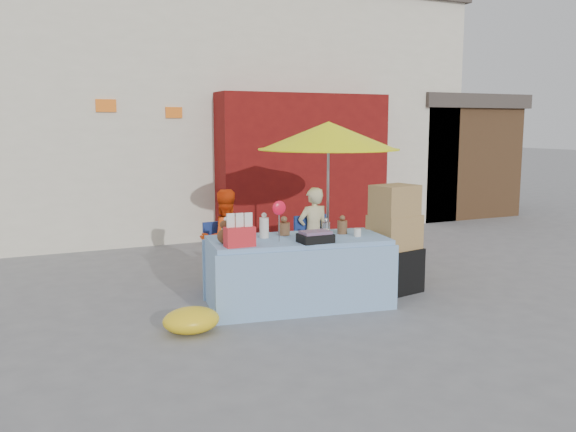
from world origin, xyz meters
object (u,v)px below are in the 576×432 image
vendor_beige (313,233)px  chair_right (318,262)px  market_table (297,271)px  vendor_orange (224,239)px  umbrella (328,136)px  box_stack (394,243)px  chair_left (228,271)px

vendor_beige → chair_right: bearing=86.9°
market_table → chair_right: (0.73, 0.90, -0.15)m
chair_right → vendor_beige: size_ratio=0.69×
chair_right → vendor_orange: (-1.25, 0.13, 0.37)m
vendor_orange → vendor_beige: bearing=177.2°
vendor_orange → umbrella: umbrella is taller
market_table → vendor_beige: size_ratio=1.75×
vendor_beige → umbrella: (0.30, 0.15, 1.28)m
market_table → vendor_orange: vendor_orange is taller
market_table → box_stack: bearing=9.6°
chair_right → vendor_orange: bearing=171.1°
vendor_orange → chair_right: bearing=171.1°
chair_left → chair_right: 1.25m
chair_right → box_stack: size_ratio=0.64×
chair_left → umbrella: 2.27m
chair_right → box_stack: (0.60, -0.88, 0.36)m
chair_left → box_stack: box_stack is taller
market_table → chair_left: (-0.52, 0.90, -0.15)m
vendor_beige → box_stack: size_ratio=0.93×
vendor_beige → chair_left: bearing=3.3°
chair_left → chair_right: size_ratio=1.00×
umbrella → box_stack: 1.75m
vendor_orange → umbrella: size_ratio=0.60×
vendor_beige → umbrella: umbrella is taller
chair_left → box_stack: (1.85, -0.88, 0.36)m
chair_right → vendor_beige: vendor_beige is taller
vendor_orange → umbrella: (1.55, 0.15, 1.26)m
chair_left → box_stack: 2.08m
market_table → chair_right: market_table is taller
market_table → box_stack: box_stack is taller
vendor_orange → vendor_beige: size_ratio=1.02×
umbrella → vendor_orange: bearing=-174.5°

